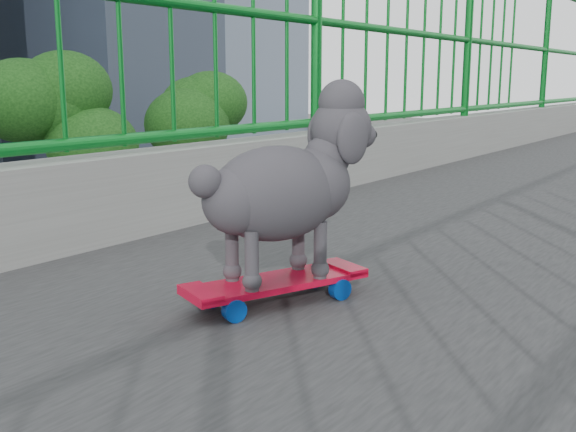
% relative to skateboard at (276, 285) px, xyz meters
% --- Properties ---
extents(skateboard, '(0.31, 0.50, 0.06)m').
position_rel_skateboard_xyz_m(skateboard, '(0.00, 0.00, 0.00)').
color(skateboard, red).
rests_on(skateboard, footbridge).
extents(poodle, '(0.34, 0.51, 0.45)m').
position_rel_skateboard_xyz_m(poodle, '(0.01, 0.03, 0.26)').
color(poodle, '#2A272C').
rests_on(poodle, skateboard).
extents(car_1, '(1.66, 4.77, 1.57)m').
position_rel_skateboard_xyz_m(car_1, '(-8.73, 9.85, -6.26)').
color(car_1, silver).
rests_on(car_1, ground).
extents(car_2, '(2.47, 5.36, 1.49)m').
position_rel_skateboard_xyz_m(car_2, '(-11.93, 7.18, -6.30)').
color(car_2, '#9B9BA0').
rests_on(car_2, ground).
extents(car_4, '(1.68, 4.17, 1.42)m').
position_rel_skateboard_xyz_m(car_4, '(-18.33, 15.09, -6.34)').
color(car_4, '#9B9BA0').
rests_on(car_4, ground).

